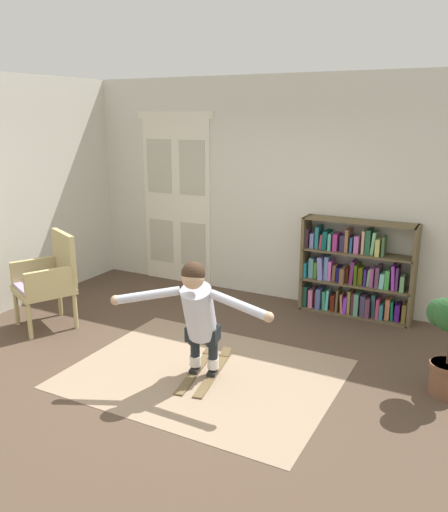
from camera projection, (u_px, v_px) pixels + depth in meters
ground_plane at (186, 379)px, 4.95m from camera, size 7.20×7.20×0.00m
back_wall at (290, 191)px, 6.78m from camera, size 6.00×0.10×2.90m
double_door at (177, 199)px, 7.56m from camera, size 1.22×0.05×2.45m
rug at (204, 373)px, 5.05m from camera, size 2.48×1.93×0.01m
bookshelf at (353, 274)px, 6.43m from camera, size 1.36×0.30×1.19m
wicker_chair at (49, 278)px, 6.08m from camera, size 0.80×0.80×1.10m
skis_pair at (205, 370)px, 5.08m from camera, size 0.45×0.98×0.07m
person_skier at (198, 311)px, 4.73m from camera, size 1.47×0.69×1.12m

